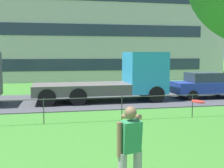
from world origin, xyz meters
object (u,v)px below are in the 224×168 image
Objects in this scene: flatbed_truck_center at (120,79)px; car_blue_left at (205,85)px; person_thrower at (130,150)px; frisbee at (198,102)px.

car_blue_left is at bearing -0.13° from flatbed_truck_center.
person_thrower is at bearing -124.80° from car_blue_left.
person_thrower is 1.88m from frisbee.
person_thrower reaches higher than car_blue_left.
person_thrower is 0.43× the size of car_blue_left.
frisbee is at bearing -93.54° from flatbed_truck_center.
person_thrower is 0.24× the size of flatbed_truck_center.
person_thrower is at bearing -101.74° from flatbed_truck_center.
frisbee is (1.62, 0.60, 0.73)m from person_thrower.
flatbed_truck_center is at bearing 78.26° from person_thrower.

